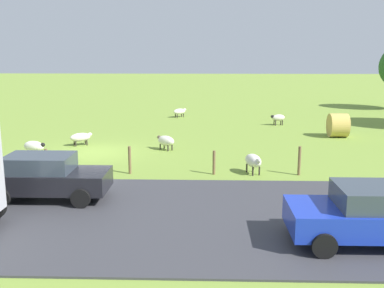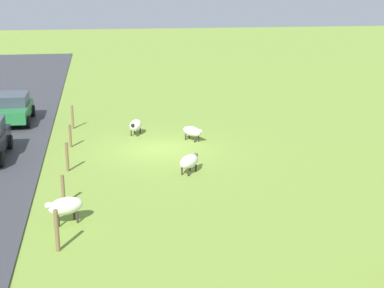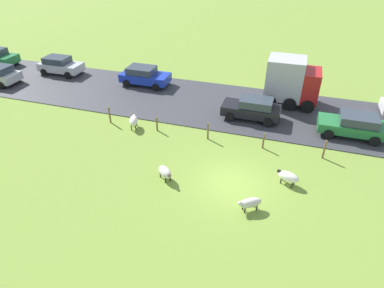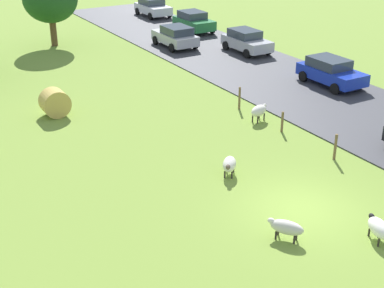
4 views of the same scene
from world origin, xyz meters
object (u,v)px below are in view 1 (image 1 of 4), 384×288
sheep_2 (166,141)px  car_8 (47,176)px  sheep_3 (180,112)px  sheep_0 (34,146)px  car_1 (371,213)px  sheep_4 (253,161)px  hay_bale_0 (338,125)px  sheep_1 (278,118)px  sheep_5 (81,137)px

sheep_2 → car_8: car_8 is taller
sheep_3 → sheep_0: bearing=-25.5°
car_1 → sheep_2: bearing=-150.8°
sheep_2 → sheep_4: sheep_4 is taller
sheep_0 → sheep_2: (-1.61, 6.38, 0.00)m
hay_bale_0 → car_1: car_1 is taller
sheep_3 → car_1: bearing=15.4°
sheep_1 → sheep_3: 7.95m
sheep_3 → car_1: car_1 is taller
sheep_4 → hay_bale_0: size_ratio=0.87×
sheep_3 → car_8: (20.13, -3.44, 0.41)m
sheep_5 → car_1: bearing=41.8°
sheep_5 → hay_bale_0: bearing=101.5°
sheep_1 → car_1: 19.92m
hay_bale_0 → sheep_2: bearing=-68.4°
sheep_0 → hay_bale_0: hay_bale_0 is taller
sheep_2 → sheep_5: (-0.97, -4.77, -0.03)m
sheep_3 → hay_bale_0: bearing=51.8°
sheep_0 → car_1: car_1 is taller
sheep_2 → car_8: (8.28, -3.40, 0.38)m
sheep_0 → sheep_2: bearing=104.2°
sheep_1 → sheep_4: size_ratio=0.89×
sheep_0 → car_1: size_ratio=0.31×
sheep_1 → sheep_3: (-3.60, -7.09, -0.07)m
sheep_3 → car_1: size_ratio=0.27×
sheep_3 → sheep_5: bearing=-23.8°
car_1 → sheep_4: bearing=-161.3°
sheep_2 → car_8: size_ratio=0.28×
sheep_4 → car_8: bearing=-63.7°
car_8 → sheep_2: bearing=157.7°
sheep_4 → car_1: size_ratio=0.30×
sheep_0 → car_1: bearing=52.0°
sheep_1 → sheep_4: bearing=-13.2°
sheep_0 → sheep_4: size_ratio=1.04×
sheep_0 → sheep_3: bearing=154.5°
sheep_1 → sheep_4: 13.18m
sheep_4 → sheep_5: sheep_4 is taller
sheep_1 → sheep_5: sheep_1 is taller
sheep_4 → car_8: 8.38m
sheep_5 → car_8: bearing=8.4°
sheep_3 → sheep_5: sheep_5 is taller
sheep_0 → car_8: bearing=24.0°
sheep_4 → car_8: car_8 is taller
sheep_2 → car_1: (11.66, 6.50, 0.39)m
sheep_3 → sheep_4: 16.92m
sheep_1 → sheep_5: bearing=-58.5°
sheep_5 → sheep_4: bearing=58.0°
sheep_0 → car_8: (6.67, 2.98, 0.38)m
sheep_3 → sheep_4: sheep_4 is taller
sheep_4 → sheep_5: bearing=-122.0°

